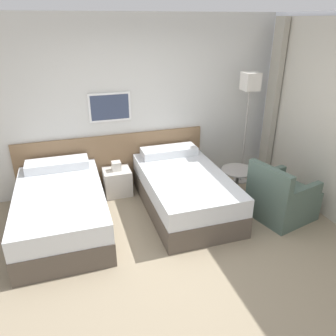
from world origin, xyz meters
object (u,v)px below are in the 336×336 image
at_px(bed_near_door, 61,209).
at_px(side_table, 237,179).
at_px(bed_near_window, 184,190).
at_px(floor_lamp, 250,91).
at_px(armchair, 281,199).
at_px(nightstand, 117,181).

xyz_separation_m(bed_near_door, side_table, (2.60, -0.03, 0.07)).
distance_m(bed_near_door, bed_near_window, 1.74).
height_order(bed_near_door, floor_lamp, floor_lamp).
bearing_deg(side_table, floor_lamp, 54.25).
xyz_separation_m(floor_lamp, armchair, (-0.03, -1.17, -1.30)).
distance_m(bed_near_window, nightstand, 1.14).
distance_m(side_table, armchair, 0.73).
height_order(bed_near_door, nightstand, bed_near_door).
bearing_deg(side_table, armchair, -59.86).
distance_m(bed_near_window, side_table, 0.86).
distance_m(bed_near_door, side_table, 2.60).
height_order(nightstand, armchair, armchair).
bearing_deg(armchair, nightstand, 42.56).
distance_m(floor_lamp, side_table, 1.39).
relative_size(bed_near_door, floor_lamp, 1.05).
distance_m(bed_near_window, armchair, 1.39).
relative_size(bed_near_door, armchair, 2.12).
relative_size(bed_near_door, side_table, 3.75).
bearing_deg(nightstand, side_table, -23.76).
relative_size(bed_near_window, armchair, 2.12).
height_order(bed_near_window, armchair, armchair).
xyz_separation_m(bed_near_window, floor_lamp, (1.26, 0.52, 1.28)).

